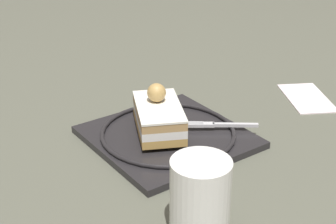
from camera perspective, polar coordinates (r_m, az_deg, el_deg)
name	(u,v)px	position (r m, az deg, el deg)	size (l,w,h in m)	color
ground_plane	(153,141)	(0.76, -1.66, -3.22)	(2.40, 2.40, 0.00)	#56584A
dessert_plate	(168,135)	(0.76, 0.00, -2.62)	(0.23, 0.23, 0.02)	black
cake_slice	(158,115)	(0.75, -1.15, -0.33)	(0.13, 0.10, 0.07)	tan
fork	(220,125)	(0.77, 5.82, -1.43)	(0.06, 0.10, 0.00)	silver
drink_glass_near	(200,204)	(0.56, 3.57, -10.20)	(0.07, 0.07, 0.09)	white
folded_napkin	(308,98)	(0.93, 15.29, 1.54)	(0.12, 0.07, 0.00)	white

